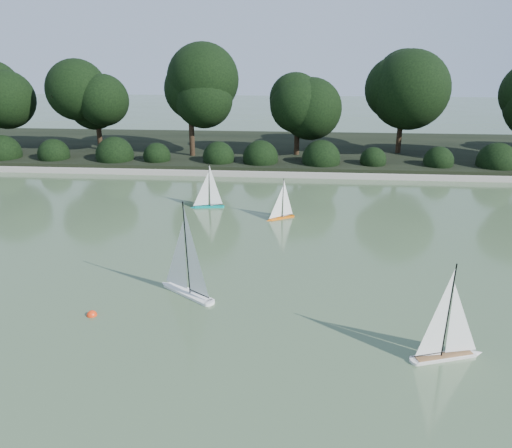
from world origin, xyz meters
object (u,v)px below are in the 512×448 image
Objects in this scene: sailboat_teal at (206,200)px; race_buoy at (92,315)px; sailboat_white_b at (451,342)px; sailboat_white_a at (184,278)px; sailboat_orange at (279,212)px.

sailboat_teal reaches higher than race_buoy.
sailboat_white_b is at bearing -7.41° from race_buoy.
sailboat_white_b is 5.67m from race_buoy.
sailboat_white_b is at bearing -21.40° from sailboat_white_a.
sailboat_white_a is at bearing 158.60° from sailboat_white_b.
sailboat_orange reaches higher than race_buoy.
sailboat_teal is (-0.52, 5.13, -0.09)m from sailboat_white_a.
sailboat_white_a is 11.19× the size of race_buoy.
sailboat_white_b is 1.39× the size of sailboat_orange.
sailboat_white_a is at bearing -84.22° from sailboat_teal.
sailboat_teal is at bearing 95.78° from sailboat_white_a.
sailboat_white_a is 1.68m from race_buoy.
sailboat_white_a reaches higher than sailboat_white_b.
race_buoy is at bearing -145.57° from sailboat_white_a.
race_buoy is (-2.93, -5.24, -0.18)m from sailboat_orange.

